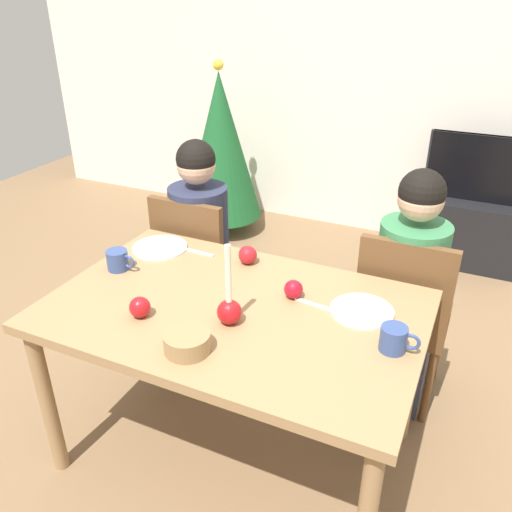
{
  "coord_description": "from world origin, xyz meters",
  "views": [
    {
      "loc": [
        0.77,
        -1.46,
        1.82
      ],
      "look_at": [
        0.0,
        0.2,
        0.87
      ],
      "focal_mm": 36.55,
      "sensor_mm": 36.0,
      "label": 1
    }
  ],
  "objects_px": {
    "plate_right": "(362,311)",
    "apple_by_left_plate": "(293,289)",
    "christmas_tree": "(221,147)",
    "plate_left": "(160,248)",
    "dining_table": "(234,325)",
    "bowl_walnuts": "(187,342)",
    "tv_stand": "(473,232)",
    "tv": "(486,169)",
    "apple_near_candle": "(248,255)",
    "person_right_child": "(406,297)",
    "mug_left": "(118,260)",
    "chair_right": "(403,312)",
    "person_left_child": "(201,252)",
    "candle_centerpiece": "(229,307)",
    "chair_left": "(198,264)",
    "mug_right": "(394,339)",
    "apple_by_right_mug": "(140,307)"
  },
  "relations": [
    {
      "from": "plate_right",
      "to": "mug_right",
      "type": "xyz_separation_m",
      "value": [
        0.15,
        -0.18,
        0.04
      ]
    },
    {
      "from": "christmas_tree",
      "to": "bowl_walnuts",
      "type": "distance_m",
      "value": 2.61
    },
    {
      "from": "person_right_child",
      "to": "mug_left",
      "type": "bearing_deg",
      "value": -152.38
    },
    {
      "from": "bowl_walnuts",
      "to": "person_left_child",
      "type": "bearing_deg",
      "value": 118.33
    },
    {
      "from": "person_right_child",
      "to": "christmas_tree",
      "type": "height_order",
      "value": "christmas_tree"
    },
    {
      "from": "candle_centerpiece",
      "to": "apple_near_candle",
      "type": "distance_m",
      "value": 0.45
    },
    {
      "from": "mug_right",
      "to": "apple_near_candle",
      "type": "xyz_separation_m",
      "value": [
        -0.7,
        0.34,
        -0.0
      ]
    },
    {
      "from": "mug_left",
      "to": "mug_right",
      "type": "relative_size",
      "value": 1.0
    },
    {
      "from": "chair_right",
      "to": "tv",
      "type": "relative_size",
      "value": 1.14
    },
    {
      "from": "tv_stand",
      "to": "bowl_walnuts",
      "type": "bearing_deg",
      "value": -106.69
    },
    {
      "from": "person_right_child",
      "to": "mug_right",
      "type": "relative_size",
      "value": 8.85
    },
    {
      "from": "dining_table",
      "to": "chair_left",
      "type": "height_order",
      "value": "chair_left"
    },
    {
      "from": "chair_left",
      "to": "apple_by_left_plate",
      "type": "distance_m",
      "value": 0.88
    },
    {
      "from": "person_left_child",
      "to": "mug_left",
      "type": "distance_m",
      "value": 0.63
    },
    {
      "from": "candle_centerpiece",
      "to": "person_right_child",
      "type": "bearing_deg",
      "value": 55.4
    },
    {
      "from": "chair_right",
      "to": "person_right_child",
      "type": "bearing_deg",
      "value": 90.0
    },
    {
      "from": "plate_right",
      "to": "apple_by_left_plate",
      "type": "height_order",
      "value": "apple_by_left_plate"
    },
    {
      "from": "person_left_child",
      "to": "tv",
      "type": "xyz_separation_m",
      "value": [
        1.29,
        1.66,
        0.14
      ]
    },
    {
      "from": "chair_left",
      "to": "apple_by_left_plate",
      "type": "height_order",
      "value": "chair_left"
    },
    {
      "from": "mug_left",
      "to": "apple_by_left_plate",
      "type": "height_order",
      "value": "mug_left"
    },
    {
      "from": "apple_by_left_plate",
      "to": "apple_by_right_mug",
      "type": "bearing_deg",
      "value": -142.36
    },
    {
      "from": "dining_table",
      "to": "mug_left",
      "type": "height_order",
      "value": "mug_left"
    },
    {
      "from": "tv",
      "to": "candle_centerpiece",
      "type": "xyz_separation_m",
      "value": [
        -0.73,
        -2.4,
        0.1
      ]
    },
    {
      "from": "tv",
      "to": "mug_right",
      "type": "xyz_separation_m",
      "value": [
        -0.16,
        -2.31,
        0.08
      ]
    },
    {
      "from": "chair_left",
      "to": "chair_right",
      "type": "height_order",
      "value": "same"
    },
    {
      "from": "tv_stand",
      "to": "plate_left",
      "type": "bearing_deg",
      "value": -122.62
    },
    {
      "from": "chair_right",
      "to": "apple_by_left_plate",
      "type": "height_order",
      "value": "chair_right"
    },
    {
      "from": "mug_right",
      "to": "tv",
      "type": "bearing_deg",
      "value": 85.98
    },
    {
      "from": "plate_left",
      "to": "apple_near_candle",
      "type": "xyz_separation_m",
      "value": [
        0.43,
        0.04,
        0.03
      ]
    },
    {
      "from": "tv_stand",
      "to": "tv",
      "type": "bearing_deg",
      "value": 90.0
    },
    {
      "from": "chair_left",
      "to": "tv_stand",
      "type": "bearing_deg",
      "value": 52.79
    },
    {
      "from": "christmas_tree",
      "to": "bowl_walnuts",
      "type": "xyz_separation_m",
      "value": [
        1.14,
        -2.35,
        0.08
      ]
    },
    {
      "from": "candle_centerpiece",
      "to": "apple_near_candle",
      "type": "xyz_separation_m",
      "value": [
        -0.13,
        0.43,
        -0.02
      ]
    },
    {
      "from": "person_right_child",
      "to": "tv",
      "type": "relative_size",
      "value": 1.48
    },
    {
      "from": "christmas_tree",
      "to": "plate_left",
      "type": "distance_m",
      "value": 1.87
    },
    {
      "from": "chair_right",
      "to": "christmas_tree",
      "type": "distance_m",
      "value": 2.24
    },
    {
      "from": "tv",
      "to": "apple_near_candle",
      "type": "xyz_separation_m",
      "value": [
        -0.86,
        -1.97,
        0.08
      ]
    },
    {
      "from": "chair_left",
      "to": "apple_by_right_mug",
      "type": "distance_m",
      "value": 0.89
    },
    {
      "from": "dining_table",
      "to": "tv_stand",
      "type": "relative_size",
      "value": 2.19
    },
    {
      "from": "tv_stand",
      "to": "apple_by_left_plate",
      "type": "xyz_separation_m",
      "value": [
        -0.58,
        -2.15,
        0.55
      ]
    },
    {
      "from": "christmas_tree",
      "to": "mug_left",
      "type": "relative_size",
      "value": 10.18
    },
    {
      "from": "mug_left",
      "to": "bowl_walnuts",
      "type": "relative_size",
      "value": 0.85
    },
    {
      "from": "christmas_tree",
      "to": "tv",
      "type": "bearing_deg",
      "value": 7.45
    },
    {
      "from": "candle_centerpiece",
      "to": "bowl_walnuts",
      "type": "height_order",
      "value": "candle_centerpiece"
    },
    {
      "from": "chair_right",
      "to": "plate_right",
      "type": "bearing_deg",
      "value": -102.27
    },
    {
      "from": "tv",
      "to": "apple_by_right_mug",
      "type": "distance_m",
      "value": 2.71
    },
    {
      "from": "dining_table",
      "to": "bowl_walnuts",
      "type": "xyz_separation_m",
      "value": [
        -0.02,
        -0.3,
        0.12
      ]
    },
    {
      "from": "person_right_child",
      "to": "bowl_walnuts",
      "type": "bearing_deg",
      "value": -120.91
    },
    {
      "from": "person_right_child",
      "to": "chair_left",
      "type": "bearing_deg",
      "value": -178.26
    },
    {
      "from": "chair_left",
      "to": "chair_right",
      "type": "distance_m",
      "value": 1.07
    }
  ]
}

